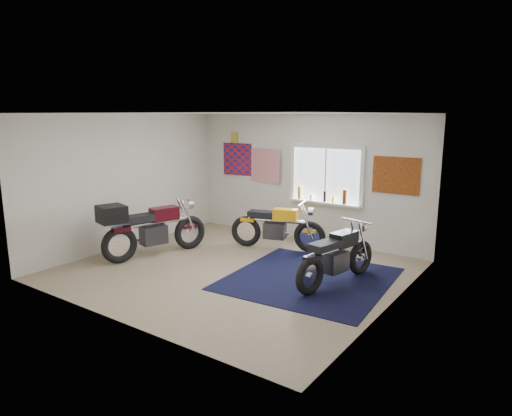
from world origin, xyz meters
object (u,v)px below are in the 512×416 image
Objects in this scene: black_chrome_bike at (337,258)px; maroon_tourer at (147,228)px; navy_rug at (309,279)px; yellow_triumph at (277,228)px.

maroon_tourer is at bearing 114.11° from black_chrome_bike.
navy_rug is at bearing 108.90° from black_chrome_bike.
yellow_triumph is 2.54m from maroon_tourer.
navy_rug is 1.21× the size of maroon_tourer.
black_chrome_bike is at bearing -47.19° from yellow_triumph.
black_chrome_bike is 3.63m from maroon_tourer.
yellow_triumph is at bearing -26.17° from maroon_tourer.
navy_rug is 1.37× the size of black_chrome_bike.
navy_rug is at bearing -56.14° from yellow_triumph.
yellow_triumph is 0.90× the size of maroon_tourer.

